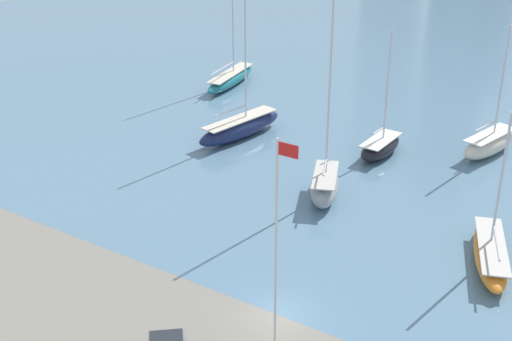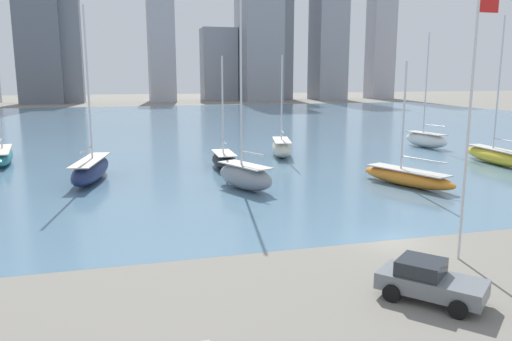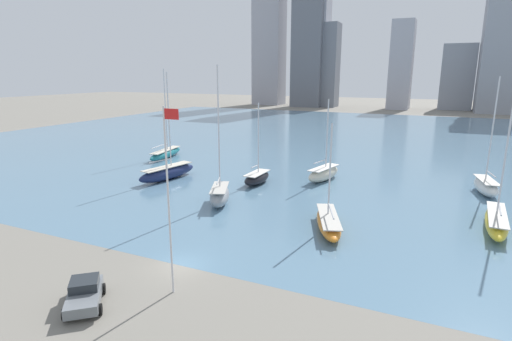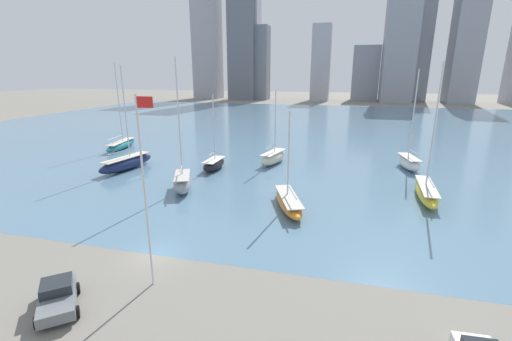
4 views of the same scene
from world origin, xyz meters
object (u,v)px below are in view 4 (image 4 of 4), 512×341
object	(u,v)px
sailboat_yellow	(426,191)
parked_pickup_gray	(58,296)
sailboat_teal	(121,144)
sailboat_gray	(182,182)
sailboat_orange	(289,201)
sailboat_navy	(127,163)
sailboat_cream	(273,157)
sailboat_black	(214,164)
flag_pole	(145,189)
sailboat_white	(409,162)

from	to	relation	value
sailboat_yellow	parked_pickup_gray	world-z (taller)	sailboat_yellow
sailboat_teal	sailboat_gray	xyz separation A→B (m)	(22.99, -19.82, 0.29)
sailboat_orange	sailboat_navy	bearing A→B (deg)	140.34
sailboat_gray	parked_pickup_gray	distance (m)	23.21
sailboat_cream	sailboat_gray	world-z (taller)	sailboat_gray
sailboat_navy	parked_pickup_gray	xyz separation A→B (m)	(15.38, -30.03, -0.25)
sailboat_black	parked_pickup_gray	size ratio (longest dim) A/B	2.46
flag_pole	sailboat_gray	xyz separation A→B (m)	(-7.01, 19.16, -6.04)
sailboat_navy	sailboat_cream	xyz separation A→B (m)	(21.58, 9.21, -0.03)
sailboat_teal	sailboat_gray	bearing A→B (deg)	-48.99
sailboat_teal	sailboat_gray	distance (m)	30.36
sailboat_yellow	sailboat_black	bearing A→B (deg)	172.56
sailboat_teal	parked_pickup_gray	bearing A→B (deg)	-67.57
sailboat_cream	sailboat_teal	world-z (taller)	sailboat_teal
sailboat_gray	sailboat_orange	bearing A→B (deg)	-33.30
sailboat_orange	sailboat_black	world-z (taller)	sailboat_black
flag_pole	sailboat_navy	size ratio (longest dim) A/B	0.86
sailboat_cream	parked_pickup_gray	world-z (taller)	sailboat_cream
parked_pickup_gray	sailboat_black	bearing A→B (deg)	53.26
flag_pole	sailboat_navy	distance (m)	33.43
sailboat_orange	parked_pickup_gray	size ratio (longest dim) A/B	2.30
sailboat_black	sailboat_orange	bearing A→B (deg)	-40.82
sailboat_gray	parked_pickup_gray	size ratio (longest dim) A/B	3.51
sailboat_cream	sailboat_gray	size ratio (longest dim) A/B	0.73
flag_pole	sailboat_white	xyz separation A→B (m)	(23.06, 37.50, -6.15)
sailboat_teal	sailboat_black	xyz separation A→B (m)	(23.30, -9.44, -0.00)
sailboat_white	flag_pole	bearing A→B (deg)	-132.03
sailboat_navy	sailboat_white	distance (m)	44.49
sailboat_navy	sailboat_teal	distance (m)	16.33
sailboat_gray	sailboat_teal	bearing A→B (deg)	115.88
sailboat_cream	sailboat_yellow	bearing A→B (deg)	-14.79
sailboat_teal	sailboat_black	bearing A→B (deg)	-30.28
sailboat_orange	sailboat_white	bearing A→B (deg)	32.25
sailboat_white	sailboat_teal	bearing A→B (deg)	167.96
sailboat_teal	sailboat_black	world-z (taller)	sailboat_teal
sailboat_teal	sailboat_gray	world-z (taller)	sailboat_gray
sailboat_cream	sailboat_teal	distance (m)	31.84
sailboat_orange	sailboat_cream	xyz separation A→B (m)	(-5.58, 18.66, 0.28)
flag_pole	sailboat_gray	size ratio (longest dim) A/B	0.82
sailboat_orange	sailboat_black	bearing A→B (deg)	116.72
sailboat_orange	sailboat_gray	bearing A→B (deg)	149.57
sailboat_navy	sailboat_teal	world-z (taller)	sailboat_teal
sailboat_black	parked_pickup_gray	xyz separation A→B (m)	(2.13, -33.46, -0.05)
sailboat_white	sailboat_teal	distance (m)	53.07
sailboat_navy	sailboat_yellow	xyz separation A→B (m)	(42.81, -2.37, -0.15)
sailboat_orange	sailboat_cream	world-z (taller)	sailboat_cream
sailboat_white	sailboat_teal	world-z (taller)	sailboat_teal
sailboat_black	sailboat_teal	bearing A→B (deg)	159.91
sailboat_yellow	sailboat_teal	world-z (taller)	sailboat_teal
sailboat_white	sailboat_black	distance (m)	30.80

